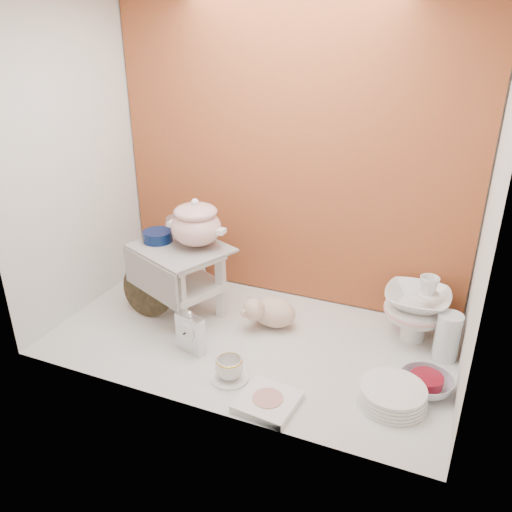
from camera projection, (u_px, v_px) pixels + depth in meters
The scene contains 17 objects.
ground at pixel (250, 339), 2.40m from camera, with size 1.80×1.80×0.00m, color silver.
niche_shell at pixel (267, 129), 2.16m from camera, with size 1.86×1.03×1.53m.
step_stool at pixel (183, 281), 2.53m from camera, with size 0.42×0.36×0.37m, color silver, non-canonical shape.
soup_tureen at pixel (196, 223), 2.41m from camera, with size 0.28×0.28×0.24m, color white, non-canonical shape.
cobalt_bowl at pixel (158, 236), 2.50m from camera, with size 0.14×0.14×0.05m, color #091A44.
floral_platter at pixel (180, 247), 2.88m from camera, with size 0.38×0.05×0.38m, color silver, non-canonical shape.
blue_white_vase at pixel (184, 269), 2.79m from camera, with size 0.24×0.24×0.25m, color white.
lacquer_tray at pixel (148, 289), 2.55m from camera, with size 0.29×0.07×0.28m, color black, non-canonical shape.
mantel_clock at pixel (191, 332), 2.27m from camera, with size 0.14×0.05×0.20m, color silver.
plush_pig at pixel (274, 312), 2.47m from camera, with size 0.27×0.19×0.16m, color #CBA78F.
teacup_saucer at pixel (230, 378), 2.13m from camera, with size 0.16×0.16×0.01m, color white.
gold_rim_teacup at pixel (229, 368), 2.11m from camera, with size 0.11×0.11×0.09m, color white.
lattice_dish at pixel (268, 402), 1.99m from camera, with size 0.22×0.22×0.03m, color white.
dinner_plate_stack at pixel (392, 395), 1.99m from camera, with size 0.27×0.27×0.07m, color white.
crystal_bowl at pixel (426, 384), 2.05m from camera, with size 0.21×0.21×0.07m, color silver.
clear_glass_vase at pixel (448, 337), 2.22m from camera, with size 0.11×0.11×0.22m, color silver.
porcelain_tower at pixel (416, 307), 2.34m from camera, with size 0.29×0.29×0.33m, color white, non-canonical shape.
Camera 1 is at (0.81, -1.85, 1.36)m, focal length 36.42 mm.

